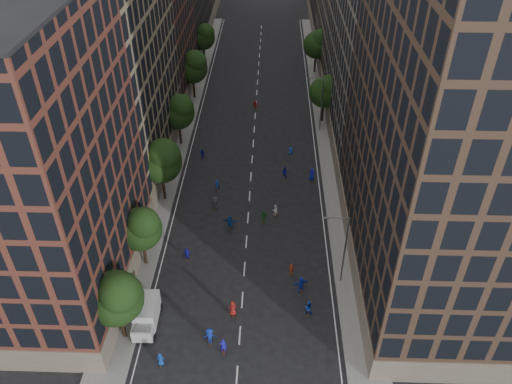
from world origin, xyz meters
TOP-DOWN VIEW (x-y plane):
  - ground at (0.00, 40.00)m, footprint 240.00×240.00m
  - sidewalk_left at (-12.00, 47.50)m, footprint 4.00×105.00m
  - sidewalk_right at (12.00, 47.50)m, footprint 4.00×105.00m
  - bldg_left_a at (-19.00, 11.00)m, footprint 14.00×22.00m
  - bldg_left_b at (-19.00, 35.00)m, footprint 14.00×26.00m
  - bldg_left_c at (-19.00, 58.00)m, footprint 14.00×20.00m
  - bldg_right_a at (19.00, 15.00)m, footprint 14.00×30.00m
  - bldg_right_b at (19.00, 44.00)m, footprint 14.00×28.00m
  - tree_left_0 at (-11.01, 3.85)m, footprint 5.20×5.20m
  - tree_left_1 at (-11.02, 13.86)m, footprint 4.80×4.80m
  - tree_left_2 at (-10.99, 25.83)m, footprint 5.60×5.60m
  - tree_left_3 at (-11.02, 39.85)m, footprint 5.00×5.00m
  - tree_left_4 at (-11.00, 55.84)m, footprint 5.40×5.40m
  - tree_left_5 at (-11.02, 71.86)m, footprint 4.80×4.80m
  - tree_right_a at (11.38, 47.85)m, footprint 5.00×5.00m
  - tree_right_b at (11.39, 67.85)m, footprint 5.20×5.20m
  - streetlamp_near at (10.37, 12.00)m, footprint 2.64×0.22m
  - streetlamp_far at (10.37, 45.00)m, footprint 2.64×0.22m
  - cargo_van at (-9.30, 5.58)m, footprint 2.35×4.87m
  - skater_0 at (-7.08, 1.00)m, footprint 0.76×0.50m
  - skater_1 at (-1.43, 2.55)m, footprint 0.67×0.46m
  - skater_2 at (6.80, 7.41)m, footprint 0.95×0.80m
  - skater_3 at (-2.79, 3.56)m, footprint 1.30×0.80m
  - skater_4 at (-6.62, 14.86)m, footprint 0.96×0.40m
  - skater_5 at (6.18, 10.49)m, footprint 1.84×1.19m
  - skater_6 at (-0.84, 7.04)m, footprint 0.99×0.74m
  - skater_7 at (5.22, 12.93)m, footprint 0.59×0.42m
  - skater_8 at (3.43, 23.09)m, footprint 0.95×0.86m
  - skater_9 at (-4.30, 24.39)m, footprint 1.23×0.98m
  - skater_10 at (1.98, 21.76)m, footprint 1.07×0.62m
  - skater_11 at (-2.11, 20.37)m, footprint 1.83×0.91m
  - skater_12 at (8.50, 31.08)m, footprint 0.89×0.58m
  - skater_13 at (-4.41, 28.22)m, footprint 0.65×0.45m
  - skater_14 at (4.71, 31.51)m, footprint 0.95×0.83m
  - skater_15 at (5.69, 36.87)m, footprint 1.13×0.84m
  - skater_16 at (-7.35, 35.85)m, footprint 1.00×0.42m
  - skater_17 at (-0.09, 52.00)m, footprint 1.44×0.49m

SIDE VIEW (x-z plane):
  - ground at x=0.00m, z-range 0.00..0.00m
  - sidewalk_left at x=-12.00m, z-range 0.00..0.15m
  - sidewalk_right at x=12.00m, z-range 0.00..0.15m
  - skater_7 at x=5.22m, z-range 0.00..1.50m
  - skater_0 at x=-7.08m, z-range 0.00..1.52m
  - skater_17 at x=-0.09m, z-range 0.00..1.53m
  - skater_15 at x=5.69m, z-range 0.00..1.56m
  - skater_8 at x=3.43m, z-range 0.00..1.59m
  - skater_4 at x=-6.62m, z-range 0.00..1.64m
  - skater_9 at x=-4.30m, z-range 0.00..1.67m
  - skater_14 at x=4.71m, z-range 0.00..1.67m
  - skater_13 at x=-4.41m, z-range 0.00..1.68m
  - skater_16 at x=-7.35m, z-range 0.00..1.70m
  - skater_10 at x=1.98m, z-range 0.00..1.72m
  - skater_2 at x=6.80m, z-range 0.00..1.75m
  - skater_1 at x=-1.43m, z-range 0.00..1.78m
  - skater_12 at x=8.50m, z-range 0.00..1.82m
  - skater_6 at x=-0.84m, z-range 0.00..1.84m
  - skater_11 at x=-2.11m, z-range 0.00..1.89m
  - skater_5 at x=6.18m, z-range 0.00..1.89m
  - skater_3 at x=-2.79m, z-range 0.00..1.95m
  - cargo_van at x=-9.30m, z-range 0.07..2.63m
  - streetlamp_near at x=10.37m, z-range 0.64..9.70m
  - streetlamp_far at x=10.37m, z-range 0.64..9.70m
  - tree_left_1 at x=-11.02m, z-range 1.45..9.66m
  - tree_right_a at x=11.38m, z-range 1.43..9.83m
  - tree_left_5 at x=-11.02m, z-range 1.51..9.84m
  - tree_left_3 at x=-11.02m, z-range 1.53..10.11m
  - tree_left_0 at x=-11.01m, z-range 1.54..10.37m
  - tree_right_b at x=11.39m, z-range 1.54..10.37m
  - tree_left_4 at x=-11.00m, z-range 1.56..10.63m
  - tree_left_2 at x=-10.99m, z-range 1.63..11.08m
  - bldg_left_c at x=-19.00m, z-range 0.00..28.00m
  - bldg_left_a at x=-19.00m, z-range 0.00..30.00m
  - bldg_right_b at x=19.00m, z-range 0.00..33.00m
  - bldg_left_b at x=-19.00m, z-range 0.00..34.00m
  - bldg_right_a at x=19.00m, z-range 0.00..36.00m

